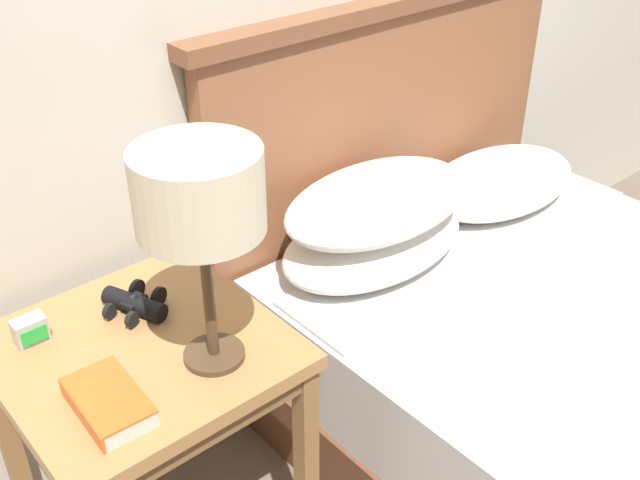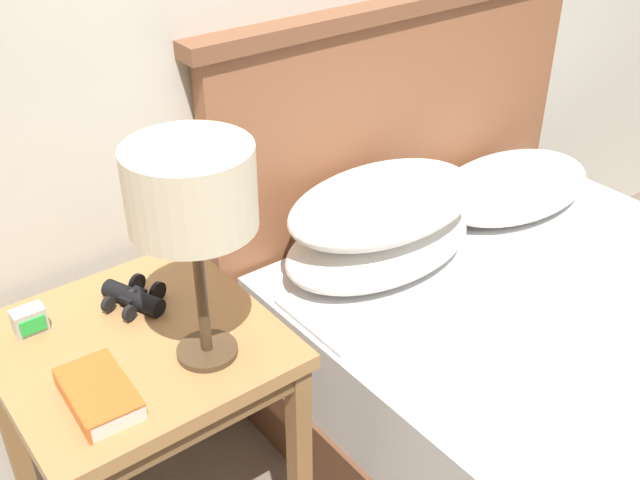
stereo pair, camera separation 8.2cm
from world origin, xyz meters
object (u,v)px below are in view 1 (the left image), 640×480
at_px(nightstand, 144,376).
at_px(alarm_clock, 30,331).
at_px(table_lamp, 199,197).
at_px(binoculars_pair, 135,303).
at_px(bed, 590,379).
at_px(book_on_nightstand, 108,402).

relative_size(nightstand, alarm_clock, 9.49).
xyz_separation_m(nightstand, table_lamp, (0.10, -0.14, 0.47)).
relative_size(nightstand, binoculars_pair, 4.05).
distance_m(nightstand, bed, 1.20).
distance_m(nightstand, table_lamp, 0.50).
distance_m(nightstand, book_on_nightstand, 0.22).
height_order(nightstand, table_lamp, table_lamp).
bearing_deg(table_lamp, binoculars_pair, 100.80).
bearing_deg(alarm_clock, binoculars_pair, -12.37).
bearing_deg(alarm_clock, table_lamp, -47.86).
bearing_deg(nightstand, alarm_clock, 136.31).
relative_size(bed, binoculars_pair, 11.47).
bearing_deg(bed, binoculars_pair, 147.45).
bearing_deg(table_lamp, book_on_nightstand, 179.34).
height_order(table_lamp, binoculars_pair, table_lamp).
bearing_deg(alarm_clock, book_on_nightstand, -84.44).
relative_size(bed, book_on_nightstand, 9.16).
height_order(nightstand, book_on_nightstand, book_on_nightstand).
bearing_deg(binoculars_pair, nightstand, -116.30).
height_order(nightstand, binoculars_pair, binoculars_pair).
relative_size(bed, alarm_clock, 26.88).
height_order(bed, alarm_clock, bed).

